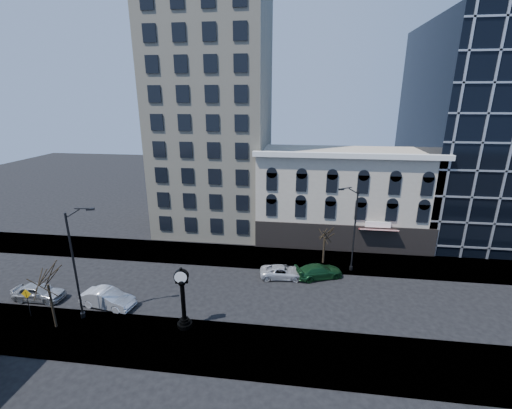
# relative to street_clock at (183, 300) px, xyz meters

# --- Properties ---
(ground) EXTENTS (160.00, 160.00, 0.00)m
(ground) POSITION_rel_street_clock_xyz_m (2.74, 6.00, -2.62)
(ground) COLOR black
(ground) RESTS_ON ground
(sidewalk_far) EXTENTS (160.00, 6.00, 0.12)m
(sidewalk_far) POSITION_rel_street_clock_xyz_m (2.74, 14.00, -2.56)
(sidewalk_far) COLOR gray
(sidewalk_far) RESTS_ON ground
(sidewalk_near) EXTENTS (160.00, 6.00, 0.12)m
(sidewalk_near) POSITION_rel_street_clock_xyz_m (2.74, -2.00, -2.56)
(sidewalk_near) COLOR gray
(sidewalk_near) RESTS_ON ground
(cream_tower) EXTENTS (15.90, 15.40, 42.50)m
(cream_tower) POSITION_rel_street_clock_xyz_m (-3.37, 24.88, 16.70)
(cream_tower) COLOR beige
(cream_tower) RESTS_ON ground
(victorian_row) EXTENTS (22.60, 11.19, 12.50)m
(victorian_row) POSITION_rel_street_clock_xyz_m (14.74, 21.89, 3.38)
(victorian_row) COLOR #C1B59F
(victorian_row) RESTS_ON ground
(glass_office) EXTENTS (20.00, 20.15, 28.00)m
(glass_office) POSITION_rel_street_clock_xyz_m (34.74, 26.91, 11.38)
(glass_office) COLOR black
(glass_office) RESTS_ON ground
(street_clock) EXTENTS (1.25, 1.25, 5.53)m
(street_clock) POSITION_rel_street_clock_xyz_m (0.00, 0.00, 0.00)
(street_clock) COLOR black
(street_clock) RESTS_ON sidewalk_near
(street_lamp_near) EXTENTS (2.55, 1.17, 10.28)m
(street_lamp_near) POSITION_rel_street_clock_xyz_m (-8.58, 0.26, 5.26)
(street_lamp_near) COLOR black
(street_lamp_near) RESTS_ON sidewalk_near
(street_lamp_far) EXTENTS (2.46, 1.06, 9.82)m
(street_lamp_far) POSITION_rel_street_clock_xyz_m (14.54, 11.77, 4.91)
(street_lamp_far) COLOR black
(street_lamp_far) RESTS_ON sidewalk_far
(bare_tree_near) EXTENTS (3.74, 3.74, 6.42)m
(bare_tree_near) POSITION_rel_street_clock_xyz_m (-10.77, -1.48, 2.35)
(bare_tree_near) COLOR black
(bare_tree_near) RESTS_ON sidewalk_near
(bare_tree_far) EXTENTS (2.96, 2.96, 5.09)m
(bare_tree_far) POSITION_rel_street_clock_xyz_m (12.22, 13.40, 1.33)
(bare_tree_far) COLOR black
(bare_tree_far) RESTS_ON sidewalk_far
(warning_sign) EXTENTS (0.88, 0.11, 2.69)m
(warning_sign) POSITION_rel_street_clock_xyz_m (-13.95, -0.47, -0.65)
(warning_sign) COLOR black
(warning_sign) RESTS_ON sidewalk_near
(car_near_a) EXTENTS (4.85, 1.97, 1.65)m
(car_near_a) POSITION_rel_street_clock_xyz_m (-15.24, 2.17, -1.79)
(car_near_a) COLOR #A5A8AD
(car_near_a) RESTS_ON ground
(car_near_b) EXTENTS (5.31, 2.56, 1.68)m
(car_near_b) POSITION_rel_street_clock_xyz_m (-8.03, 1.99, -1.78)
(car_near_b) COLOR silver
(car_near_b) RESTS_ON ground
(car_far_a) EXTENTS (4.96, 2.63, 1.33)m
(car_far_a) POSITION_rel_street_clock_xyz_m (7.68, 9.49, -1.96)
(car_far_a) COLOR silver
(car_far_a) RESTS_ON ground
(car_far_b) EXTENTS (5.55, 3.86, 1.49)m
(car_far_b) POSITION_rel_street_clock_xyz_m (11.59, 10.03, -1.87)
(car_far_b) COLOR #143F1E
(car_far_b) RESTS_ON ground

